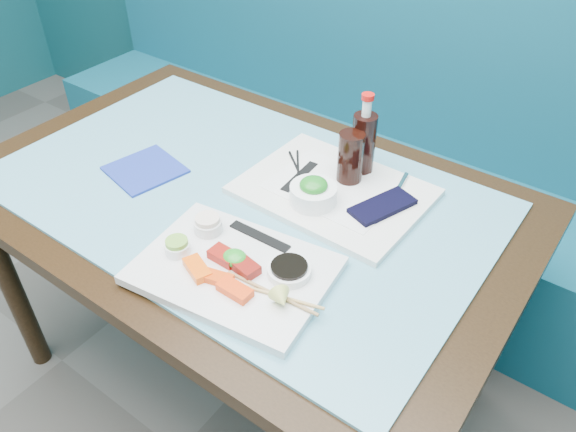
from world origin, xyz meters
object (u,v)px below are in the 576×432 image
Objects in this scene: cola_glass at (351,157)px; blue_napkin at (145,170)px; seaweed_bowl at (313,194)px; booth_bench at (384,167)px; serving_tray at (333,191)px; cola_bottle_body at (363,146)px; sashimi_plate at (234,270)px; dining_table at (240,219)px.

blue_napkin is at bearing -150.69° from cola_glass.
blue_napkin is (-0.44, -0.13, -0.04)m from seaweed_bowl.
booth_bench reaches higher than seaweed_bowl.
cola_bottle_body is (0.01, 0.11, 0.08)m from serving_tray.
cola_glass reaches higher than blue_napkin.
seaweed_bowl is (-0.01, -0.07, 0.03)m from serving_tray.
booth_bench is 17.59× the size of blue_napkin.
cola_bottle_body is at bearing 34.23° from blue_napkin.
seaweed_bowl reaches higher than serving_tray.
booth_bench is at bearing 109.31° from cola_bottle_body.
sashimi_plate is 0.36m from serving_tray.
booth_bench is 0.91m from seaweed_bowl.
cola_glass is (0.01, 0.05, 0.07)m from serving_tray.
sashimi_plate is 0.46m from blue_napkin.
dining_table is 0.33m from cola_glass.
seaweed_bowl is 0.66× the size of blue_napkin.
seaweed_bowl is at bearing -76.55° from booth_bench.
blue_napkin is at bearing 153.18° from sashimi_plate.
dining_table is 0.36m from cola_bottle_body.
booth_bench is 22.98× the size of cola_glass.
cola_glass is at bearing -72.41° from booth_bench.
dining_table is at bearing 121.02° from sashimi_plate.
serving_tray is 0.08m from seaweed_bowl.
seaweed_bowl is at bearing 16.30° from blue_napkin.
booth_bench is at bearing 90.00° from dining_table.
cola_bottle_body reaches higher than blue_napkin.
cola_glass is at bearing 41.39° from dining_table.
serving_tray is at bearing -74.44° from booth_bench.
sashimi_plate reaches higher than blue_napkin.
serving_tray is (0.02, 0.36, -0.00)m from sashimi_plate.
serving_tray is 0.50m from blue_napkin.
booth_bench is 17.50× the size of cola_bottle_body.
serving_tray is 2.56× the size of cola_bottle_body.
cola_bottle_body is at bearing 87.85° from cola_glass.
sashimi_plate is at bearing -19.41° from blue_napkin.
dining_table is 10.73× the size of cola_glass.
sashimi_plate reaches higher than serving_tray.
blue_napkin is (-0.25, -0.92, 0.39)m from booth_bench.
booth_bench is at bearing 107.17° from serving_tray.
seaweed_bowl is 0.86× the size of cola_glass.
serving_tray is at bearing 80.01° from sashimi_plate.
booth_bench reaches higher than blue_napkin.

